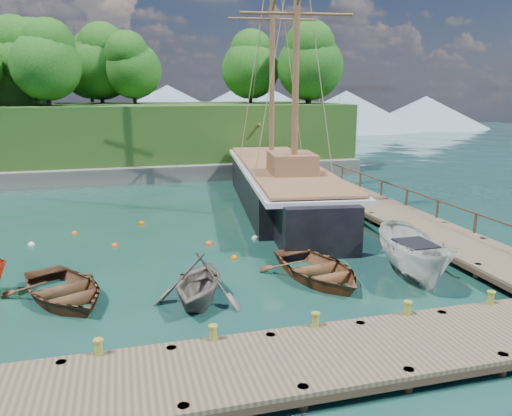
% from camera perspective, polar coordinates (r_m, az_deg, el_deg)
% --- Properties ---
extents(ground, '(160.00, 160.00, 0.00)m').
position_cam_1_polar(ground, '(19.18, -4.67, -9.04)').
color(ground, '#163B2C').
rests_on(ground, ground).
extents(dock_near, '(20.00, 3.20, 1.10)m').
position_cam_1_polar(dock_near, '(13.91, 9.00, -16.40)').
color(dock_near, brown).
rests_on(dock_near, ground).
extents(dock_east, '(3.20, 24.00, 1.10)m').
position_cam_1_polar(dock_east, '(29.31, 15.29, -0.63)').
color(dock_east, brown).
rests_on(dock_east, ground).
extents(bollard_0, '(0.26, 0.26, 0.45)m').
position_cam_1_polar(bollard_0, '(14.38, -17.29, -17.82)').
color(bollard_0, olive).
rests_on(bollard_0, ground).
extents(bollard_1, '(0.26, 0.26, 0.45)m').
position_cam_1_polar(bollard_1, '(14.51, -4.85, -16.90)').
color(bollard_1, olive).
rests_on(bollard_1, ground).
extents(bollard_2, '(0.26, 0.26, 0.45)m').
position_cam_1_polar(bollard_2, '(15.24, 6.73, -15.35)').
color(bollard_2, olive).
rests_on(bollard_2, ground).
extents(bollard_3, '(0.26, 0.26, 0.45)m').
position_cam_1_polar(bollard_3, '(16.50, 16.74, -13.51)').
color(bollard_3, olive).
rests_on(bollard_3, ground).
extents(bollard_4, '(0.26, 0.26, 0.45)m').
position_cam_1_polar(bollard_4, '(18.16, 24.99, -11.66)').
color(bollard_4, olive).
rests_on(bollard_4, ground).
extents(rowboat_0, '(5.10, 5.77, 0.99)m').
position_cam_1_polar(rowboat_0, '(19.34, -21.07, -9.74)').
color(rowboat_0, '#4F321F').
rests_on(rowboat_0, ground).
extents(rowboat_1, '(4.26, 4.54, 1.91)m').
position_cam_1_polar(rowboat_1, '(17.93, -6.51, -10.74)').
color(rowboat_1, '#696158').
rests_on(rowboat_1, ground).
extents(rowboat_2, '(4.39, 5.52, 1.03)m').
position_cam_1_polar(rowboat_2, '(20.12, 7.03, -8.00)').
color(rowboat_2, brown).
rests_on(rowboat_2, ground).
extents(cabin_boat_white, '(2.98, 5.63, 2.07)m').
position_cam_1_polar(cabin_boat_white, '(21.06, 17.50, -7.55)').
color(cabin_boat_white, silver).
rests_on(cabin_boat_white, ground).
extents(schooner, '(7.67, 27.60, 20.28)m').
position_cam_1_polar(schooner, '(32.05, 2.90, 2.28)').
color(schooner, black).
rests_on(schooner, ground).
extents(mooring_buoy_1, '(0.29, 0.29, 0.29)m').
position_cam_1_polar(mooring_buoy_1, '(24.85, -15.85, -4.22)').
color(mooring_buoy_1, '#EB5614').
rests_on(mooring_buoy_1, ground).
extents(mooring_buoy_2, '(0.35, 0.35, 0.35)m').
position_cam_1_polar(mooring_buoy_2, '(24.23, -5.39, -4.20)').
color(mooring_buoy_2, '#E74E18').
rests_on(mooring_buoy_2, ground).
extents(mooring_buoy_3, '(0.33, 0.33, 0.33)m').
position_cam_1_polar(mooring_buoy_3, '(25.03, -0.11, -3.57)').
color(mooring_buoy_3, silver).
rests_on(mooring_buoy_3, ground).
extents(mooring_buoy_4, '(0.31, 0.31, 0.31)m').
position_cam_1_polar(mooring_buoy_4, '(27.52, -20.01, -2.82)').
color(mooring_buoy_4, orange).
rests_on(mooring_buoy_4, ground).
extents(mooring_buoy_5, '(0.37, 0.37, 0.37)m').
position_cam_1_polar(mooring_buoy_5, '(28.44, -12.95, -1.83)').
color(mooring_buoy_5, '#D14C00').
rests_on(mooring_buoy_5, ground).
extents(mooring_buoy_6, '(0.31, 0.31, 0.31)m').
position_cam_1_polar(mooring_buoy_6, '(26.37, -24.29, -3.90)').
color(mooring_buoy_6, silver).
rests_on(mooring_buoy_6, ground).
extents(mooring_buoy_7, '(0.29, 0.29, 0.29)m').
position_cam_1_polar(mooring_buoy_7, '(22.22, -2.52, -5.80)').
color(mooring_buoy_7, orange).
rests_on(mooring_buoy_7, ground).
extents(headland, '(51.00, 19.31, 12.90)m').
position_cam_1_polar(headland, '(49.81, -26.86, 9.97)').
color(headland, '#474744').
rests_on(headland, ground).
extents(distant_ridge, '(117.00, 40.00, 10.00)m').
position_cam_1_polar(distant_ridge, '(87.81, -10.49, 11.28)').
color(distant_ridge, '#728CA5').
rests_on(distant_ridge, ground).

